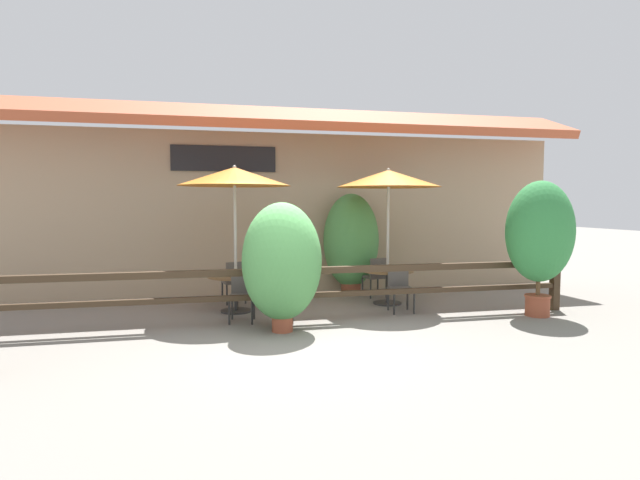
% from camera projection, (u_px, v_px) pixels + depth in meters
% --- Properties ---
extents(ground_plane, '(60.00, 60.00, 0.00)m').
position_uv_depth(ground_plane, '(300.00, 340.00, 7.39)').
color(ground_plane, gray).
extents(building_facade, '(14.28, 1.49, 4.23)m').
position_uv_depth(building_facade, '(267.00, 197.00, 11.23)').
color(building_facade, tan).
rests_on(building_facade, ground).
extents(patio_railing, '(10.40, 0.14, 0.95)m').
position_uv_depth(patio_railing, '(288.00, 283.00, 8.36)').
color(patio_railing, '#3D2D1E').
rests_on(patio_railing, ground).
extents(patio_umbrella_near, '(2.08, 2.08, 2.73)m').
position_uv_depth(patio_umbrella_near, '(235.00, 177.00, 9.17)').
color(patio_umbrella_near, '#B7B2A8').
rests_on(patio_umbrella_near, ground).
extents(dining_table_near, '(1.04, 1.04, 0.71)m').
position_uv_depth(dining_table_near, '(236.00, 282.00, 9.31)').
color(dining_table_near, brown).
rests_on(dining_table_near, ground).
extents(chair_near_streetside, '(0.49, 0.49, 0.86)m').
position_uv_depth(chair_near_streetside, '(242.00, 293.00, 8.57)').
color(chair_near_streetside, '#514C47').
rests_on(chair_near_streetside, ground).
extents(chair_near_wallside, '(0.50, 0.50, 0.86)m').
position_uv_depth(chair_near_wallside, '(234.00, 280.00, 10.08)').
color(chair_near_wallside, '#514C47').
rests_on(chair_near_wallside, ground).
extents(patio_umbrella_middle, '(2.08, 2.08, 2.73)m').
position_uv_depth(patio_umbrella_middle, '(388.00, 179.00, 9.91)').
color(patio_umbrella_middle, '#B7B2A8').
rests_on(patio_umbrella_middle, ground).
extents(dining_table_middle, '(1.04, 1.04, 0.71)m').
position_uv_depth(dining_table_middle, '(388.00, 276.00, 10.05)').
color(dining_table_middle, brown).
rests_on(dining_table_middle, ground).
extents(chair_middle_streetside, '(0.45, 0.45, 0.86)m').
position_uv_depth(chair_middle_streetside, '(400.00, 286.00, 9.34)').
color(chair_middle_streetside, '#514C47').
rests_on(chair_middle_streetside, ground).
extents(chair_middle_wallside, '(0.48, 0.48, 0.86)m').
position_uv_depth(chair_middle_wallside, '(376.00, 275.00, 10.77)').
color(chair_middle_wallside, '#514C47').
rests_on(chair_middle_wallside, ground).
extents(potted_plant_tall_tropical, '(1.26, 1.13, 2.05)m').
position_uv_depth(potted_plant_tall_tropical, '(282.00, 262.00, 7.83)').
color(potted_plant_tall_tropical, '#9E4C33').
rests_on(potted_plant_tall_tropical, ground).
extents(potted_plant_corner_fern, '(1.21, 1.09, 2.43)m').
position_uv_depth(potted_plant_corner_fern, '(540.00, 234.00, 8.90)').
color(potted_plant_corner_fern, '#9E4C33').
rests_on(potted_plant_corner_fern, ground).
extents(potted_plant_entrance_palm, '(1.25, 1.12, 2.25)m').
position_uv_depth(potted_plant_entrance_palm, '(351.00, 241.00, 11.15)').
color(potted_plant_entrance_palm, brown).
rests_on(potted_plant_entrance_palm, ground).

